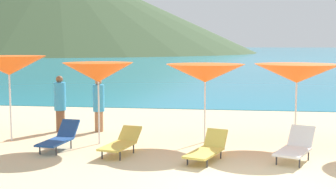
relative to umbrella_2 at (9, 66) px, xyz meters
The scene contains 13 objects.
ground_plane 9.57m from the umbrella_2, 45.25° to the left, with size 50.00×100.00×0.30m, color beige.
ocean_water 227.12m from the umbrella_2, 88.35° to the left, with size 650.00×440.00×0.02m, color teal.
headland_hill 149.60m from the umbrella_2, 111.04° to the left, with size 134.97×134.97×30.91m, color #384C2D.
umbrella_2 is the anchor object (origin of this frame).
umbrella_3 2.60m from the umbrella_2, ahead, with size 2.10×2.10×2.24m.
umbrella_4 5.50m from the umbrella_2, ahead, with size 2.41×2.41×2.19m.
umbrella_5 7.98m from the umbrella_2, ahead, with size 2.42×2.42×2.21m.
lounge_chair_1 2.69m from the umbrella_2, 26.05° to the right, with size 0.70×1.58×0.69m.
lounge_chair_3 6.12m from the umbrella_2, 14.08° to the right, with size 1.02×1.65×0.65m.
lounge_chair_4 4.11m from the umbrella_2, 18.09° to the right, with size 0.84×1.60×0.61m.
lounge_chair_7 8.00m from the umbrella_2, ahead, with size 1.14×1.62×0.75m.
beachgoer_0 2.15m from the umbrella_2, 60.92° to the left, with size 0.36×0.36×1.76m.
beachgoer_1 2.96m from the umbrella_2, 39.71° to the left, with size 0.36×0.36×1.68m.
Camera 1 is at (-0.32, -8.60, 2.73)m, focal length 48.68 mm.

